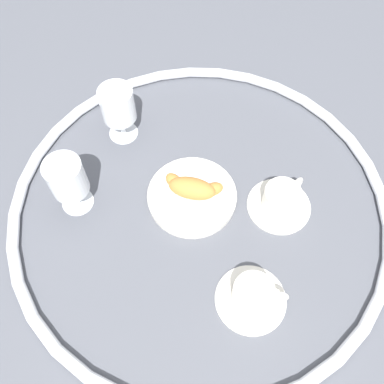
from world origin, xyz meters
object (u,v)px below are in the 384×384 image
object	(u,v)px
pastry_plate	(192,196)
croissant_large	(192,188)
coffee_cup_near	(253,296)
juice_glass_right	(67,179)
juice_glass_left	(118,106)
coffee_cup_far	(281,200)

from	to	relation	value
pastry_plate	croissant_large	size ratio (longest dim) A/B	1.46
coffee_cup_near	juice_glass_right	distance (m)	0.42
pastry_plate	juice_glass_right	size ratio (longest dim) A/B	1.37
pastry_plate	croissant_large	distance (m)	0.03
juice_glass_left	coffee_cup_near	bearing A→B (deg)	-25.43
pastry_plate	juice_glass_right	world-z (taller)	juice_glass_right
coffee_cup_far	juice_glass_right	distance (m)	0.44
pastry_plate	coffee_cup_near	distance (m)	0.25
coffee_cup_far	juice_glass_left	size ratio (longest dim) A/B	0.97
croissant_large	coffee_cup_near	bearing A→B (deg)	-33.37
coffee_cup_near	juice_glass_right	world-z (taller)	juice_glass_right
croissant_large	coffee_cup_far	world-z (taller)	croissant_large
croissant_large	juice_glass_right	world-z (taller)	juice_glass_right
croissant_large	coffee_cup_far	distance (m)	0.19
pastry_plate	juice_glass_right	bearing A→B (deg)	-148.04
croissant_large	juice_glass_left	bearing A→B (deg)	162.82
coffee_cup_near	juice_glass_right	size ratio (longest dim) A/B	0.97
pastry_plate	coffee_cup_far	distance (m)	0.19
croissant_large	juice_glass_left	xyz separation A→B (m)	(-0.23, 0.07, 0.05)
croissant_large	juice_glass_right	bearing A→B (deg)	-147.33
croissant_large	juice_glass_right	xyz separation A→B (m)	(-0.21, -0.13, 0.05)
coffee_cup_far	juice_glass_left	xyz separation A→B (m)	(-0.40, -0.00, 0.07)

